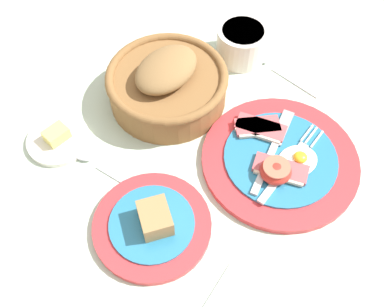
{
  "coord_description": "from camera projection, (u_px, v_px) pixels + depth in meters",
  "views": [
    {
      "loc": [
        -0.3,
        -0.25,
        0.65
      ],
      "look_at": [
        -0.06,
        0.1,
        0.02
      ],
      "focal_mm": 42.0,
      "sensor_mm": 36.0,
      "label": 1
    }
  ],
  "objects": [
    {
      "name": "breakfast_plate",
      "position": [
        279.0,
        159.0,
        0.76
      ],
      "size": [
        0.27,
        0.27,
        0.04
      ],
      "color": "red",
      "rests_on": "ground_plane"
    },
    {
      "name": "sugar_cup",
      "position": [
        242.0,
        42.0,
        0.88
      ],
      "size": [
        0.1,
        0.1,
        0.07
      ],
      "color": "white",
      "rests_on": "ground_plane"
    },
    {
      "name": "ground_plane",
      "position": [
        256.0,
        182.0,
        0.75
      ],
      "size": [
        3.0,
        3.0,
        0.0
      ],
      "primitive_type": "plane",
      "color": "#B7CCB7"
    },
    {
      "name": "bread_plate",
      "position": [
        153.0,
        224.0,
        0.69
      ],
      "size": [
        0.18,
        0.18,
        0.05
      ],
      "color": "red",
      "rests_on": "ground_plane"
    },
    {
      "name": "butter_dish",
      "position": [
        58.0,
        139.0,
        0.78
      ],
      "size": [
        0.11,
        0.11,
        0.03
      ],
      "color": "silver",
      "rests_on": "ground_plane"
    },
    {
      "name": "bread_basket",
      "position": [
        167.0,
        84.0,
        0.81
      ],
      "size": [
        0.22,
        0.22,
        0.1
      ],
      "color": "brown",
      "rests_on": "ground_plane"
    },
    {
      "name": "teaspoon_stray",
      "position": [
        264.0,
        61.0,
        0.89
      ],
      "size": [
        0.06,
        0.19,
        0.01
      ],
      "rotation": [
        0.0,
        0.0,
        1.79
      ],
      "color": "silver",
      "rests_on": "ground_plane"
    },
    {
      "name": "teaspoon_by_saucer",
      "position": [
        87.0,
        158.0,
        0.77
      ],
      "size": [
        0.09,
        0.19,
        0.01
      ],
      "rotation": [
        0.0,
        0.0,
        1.97
      ],
      "color": "silver",
      "rests_on": "ground_plane"
    }
  ]
}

